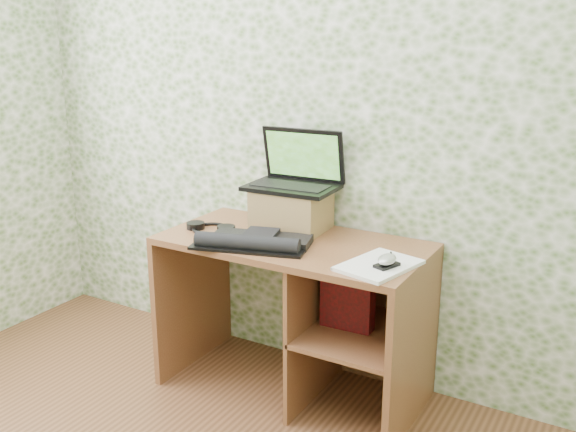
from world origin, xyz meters
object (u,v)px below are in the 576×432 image
Objects in this scene: riser at (292,209)px; keyboard at (255,241)px; desk at (311,297)px; notepad at (379,265)px; laptop at (296,174)px.

riser is 0.31m from keyboard.
desk is at bearing 29.24° from keyboard.
riser reaches higher than keyboard.
notepad is at bearing -12.70° from keyboard.
riser is 0.64× the size of keyboard.
riser reaches higher than notepad.
keyboard is (-0.01, -0.34, -0.23)m from laptop.
notepad is at bearing -21.43° from desk.
desk is 3.72× the size of riser.
keyboard reaches higher than desk.
desk is 0.50m from notepad.
riser is at bearing 71.52° from keyboard.
laptop reaches higher than keyboard.
notepad is (0.38, -0.15, 0.28)m from desk.
notepad is (0.55, -0.31, -0.25)m from laptop.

